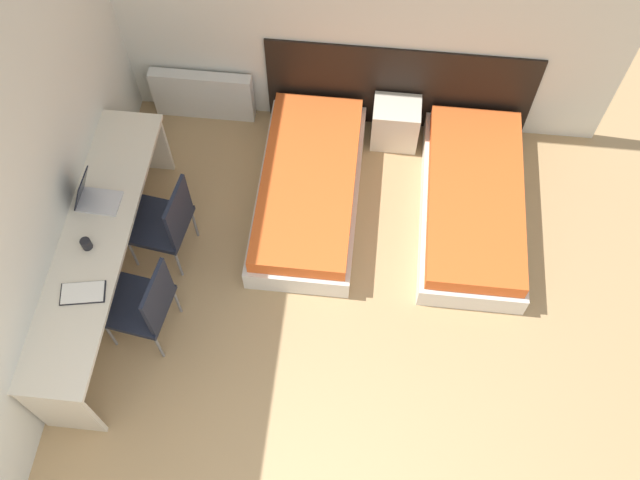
% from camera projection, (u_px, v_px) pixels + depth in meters
% --- Properties ---
extents(wall_back, '(5.02, 0.05, 2.70)m').
position_uv_depth(wall_back, '(342.00, 11.00, 5.99)').
color(wall_back, silver).
rests_on(wall_back, ground_plane).
extents(wall_left, '(0.05, 4.90, 2.70)m').
position_uv_depth(wall_left, '(36.00, 182.00, 5.12)').
color(wall_left, silver).
rests_on(wall_left, ground_plane).
extents(headboard_panel, '(2.50, 0.03, 0.99)m').
position_uv_depth(headboard_panel, '(399.00, 89.00, 6.68)').
color(headboard_panel, black).
rests_on(headboard_panel, ground_plane).
extents(bed_near_window, '(0.91, 1.95, 0.39)m').
position_uv_depth(bed_near_window, '(309.00, 189.00, 6.49)').
color(bed_near_window, silver).
rests_on(bed_near_window, ground_plane).
extents(bed_near_door, '(0.91, 1.95, 0.39)m').
position_uv_depth(bed_near_door, '(473.00, 203.00, 6.41)').
color(bed_near_door, silver).
rests_on(bed_near_door, ground_plane).
extents(nightstand, '(0.44, 0.35, 0.48)m').
position_uv_depth(nightstand, '(395.00, 123.00, 6.80)').
color(nightstand, beige).
rests_on(nightstand, ground_plane).
extents(radiator, '(0.98, 0.12, 0.55)m').
position_uv_depth(radiator, '(203.00, 95.00, 6.93)').
color(radiator, silver).
rests_on(radiator, ground_plane).
extents(desk, '(0.53, 2.56, 0.77)m').
position_uv_depth(desk, '(99.00, 248.00, 5.67)').
color(desk, beige).
rests_on(desk, ground_plane).
extents(chair_near_laptop, '(0.54, 0.54, 0.95)m').
position_uv_depth(chair_near_laptop, '(166.00, 221.00, 5.93)').
color(chair_near_laptop, black).
rests_on(chair_near_laptop, ground_plane).
extents(chair_near_notebook, '(0.54, 0.54, 0.95)m').
position_uv_depth(chair_near_notebook, '(145.00, 303.00, 5.55)').
color(chair_near_notebook, black).
rests_on(chair_near_notebook, ground_plane).
extents(laptop, '(0.35, 0.25, 0.33)m').
position_uv_depth(laptop, '(93.00, 197.00, 5.66)').
color(laptop, silver).
rests_on(laptop, desk).
extents(open_notebook, '(0.36, 0.24, 0.02)m').
position_uv_depth(open_notebook, '(83.00, 293.00, 5.30)').
color(open_notebook, black).
rests_on(open_notebook, desk).
extents(mug, '(0.08, 0.08, 0.09)m').
position_uv_depth(mug, '(86.00, 244.00, 5.47)').
color(mug, black).
rests_on(mug, desk).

